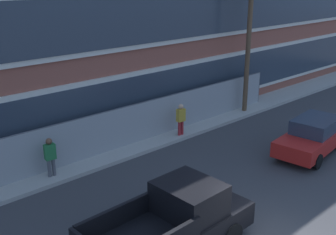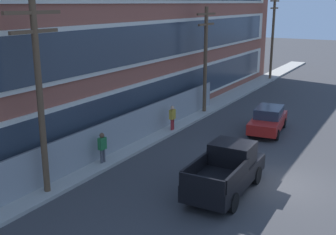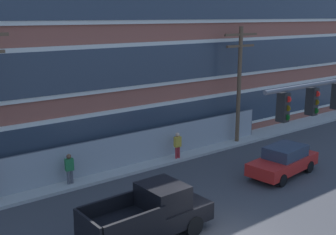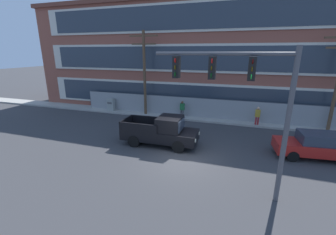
% 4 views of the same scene
% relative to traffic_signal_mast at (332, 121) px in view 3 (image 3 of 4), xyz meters
% --- Properties ---
extents(sidewalk_building_side, '(80.00, 1.85, 0.16)m').
position_rel_traffic_signal_mast_xyz_m(sidewalk_building_side, '(-3.02, 10.81, -4.53)').
color(sidewalk_building_side, '#9E9B93').
rests_on(sidewalk_building_side, ground).
extents(brick_mill_building, '(47.67, 9.30, 11.04)m').
position_rel_traffic_signal_mast_xyz_m(brick_mill_building, '(1.10, 16.09, 0.92)').
color(brick_mill_building, brown).
rests_on(brick_mill_building, ground).
extents(chain_link_fence, '(24.28, 0.06, 1.98)m').
position_rel_traffic_signal_mast_xyz_m(chain_link_fence, '(-3.62, 10.95, -3.61)').
color(chain_link_fence, gray).
rests_on(chain_link_fence, ground).
extents(traffic_signal_mast, '(5.47, 0.43, 6.33)m').
position_rel_traffic_signal_mast_xyz_m(traffic_signal_mast, '(0.00, 0.00, 0.00)').
color(traffic_signal_mast, '#4C4C51').
rests_on(traffic_signal_mast, ground).
extents(pickup_truck_black, '(5.15, 2.09, 2.02)m').
position_rel_traffic_signal_mast_xyz_m(pickup_truck_black, '(-4.96, 4.04, -3.66)').
color(pickup_truck_black, black).
rests_on(pickup_truck_black, ground).
extents(sedan_red, '(4.59, 2.21, 1.56)m').
position_rel_traffic_signal_mast_xyz_m(sedan_red, '(4.36, 5.08, -3.82)').
color(sedan_red, '#AD1E19').
rests_on(sedan_red, ground).
extents(utility_pole_midblock, '(2.79, 0.26, 7.56)m').
position_rel_traffic_signal_mast_xyz_m(utility_pole_midblock, '(6.59, 10.48, -0.34)').
color(utility_pole_midblock, brown).
rests_on(utility_pole_midblock, ground).
extents(pedestrian_near_cabinet, '(0.42, 0.28, 1.69)m').
position_rel_traffic_signal_mast_xyz_m(pedestrian_near_cabinet, '(-5.23, 10.47, -3.64)').
color(pedestrian_near_cabinet, '#4C4C51').
rests_on(pedestrian_near_cabinet, ground).
extents(pedestrian_by_fence, '(0.42, 0.28, 1.69)m').
position_rel_traffic_signal_mast_xyz_m(pedestrian_by_fence, '(1.34, 10.21, -3.64)').
color(pedestrian_by_fence, maroon).
rests_on(pedestrian_by_fence, ground).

